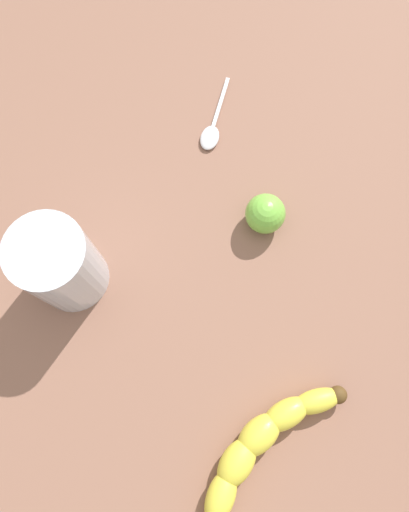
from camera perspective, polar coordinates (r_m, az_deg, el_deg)
The scene contains 5 objects.
wooden_tabletop at distance 57.43cm, azimuth -3.48°, elevation -8.38°, with size 120.00×120.00×3.00cm, color #865C4A.
banana at distance 54.31cm, azimuth 6.17°, elevation -22.84°, with size 22.89×9.83×3.39cm.
smoothie_glass at distance 53.82cm, azimuth -16.89°, elevation -1.17°, with size 8.37×8.37×11.78cm.
lime_fruit at distance 57.15cm, azimuth 7.35°, elevation 5.09°, with size 4.85×4.85×4.85cm, color #75C142.
teaspoon at distance 63.75cm, azimuth 0.80°, elevation 14.59°, with size 9.54×8.27×0.80cm.
Camera 1 is at (1.43, 8.11, 58.33)cm, focal length 33.15 mm.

